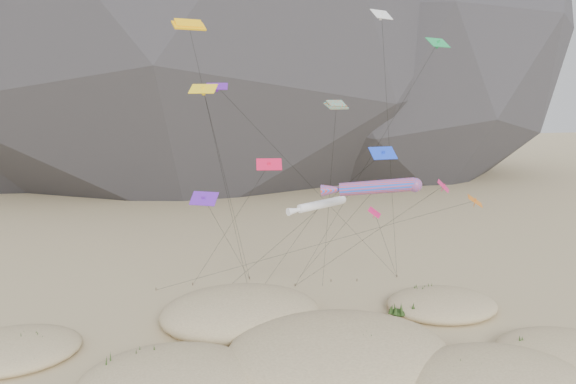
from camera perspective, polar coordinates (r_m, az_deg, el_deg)
The scene contains 8 objects.
dunes at distance 43.18m, azimuth 1.05°, elevation -16.98°, with size 52.28×35.21×3.68m.
dune_grass at distance 42.95m, azimuth 1.20°, elevation -16.91°, with size 40.19×29.95×1.47m.
kite_stakes at distance 61.75m, azimuth -1.19°, elevation -9.24°, with size 26.55×4.48×0.30m.
rainbow_tube_kite at distance 44.76m, azimuth 8.65°, elevation 0.48°, with size 7.41×20.10×13.91m.
white_tube_kite at distance 47.84m, azimuth 3.13°, elevation -1.33°, with size 5.90×12.24×11.60m.
orange_parafoil at distance 48.15m, azimuth -9.95°, elevation 16.03°, with size 7.89×10.25×26.35m.
multi_parafoil at distance 50.53m, azimuth 4.92°, elevation 8.56°, with size 2.81×8.66×19.83m.
delta_kites at distance 47.99m, azimuth 5.71°, elevation 5.20°, with size 28.97×22.76×27.60m.
Camera 1 is at (-12.41, -32.91, 19.89)m, focal length 35.00 mm.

